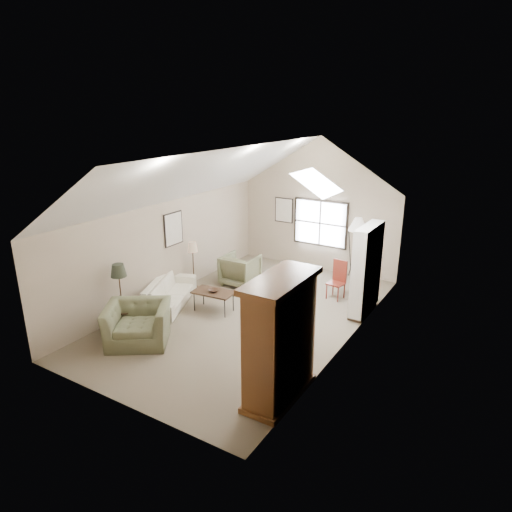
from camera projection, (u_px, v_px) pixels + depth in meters
The scene contains 18 objects.
room_shell at pixel (247, 183), 9.99m from camera, with size 5.01×8.01×4.00m.
window at pixel (320, 223), 13.71m from camera, with size 1.72×0.08×1.42m, color black.
skylight at pixel (318, 182), 10.08m from camera, with size 0.80×1.20×0.52m, color white, non-canonical shape.
wall_art at pixel (228, 220), 12.96m from camera, with size 1.97×3.71×0.88m.
armoire at pixel (280, 339), 7.64m from camera, with size 0.60×1.50×2.20m, color brown.
tv_alcove at pixel (367, 269), 10.78m from camera, with size 0.32×1.30×2.10m, color white.
media_console at pixel (363, 301), 11.06m from camera, with size 0.34×1.18×0.60m, color #382316.
tv_panel at pixel (365, 277), 10.87m from camera, with size 0.05×0.90×0.55m, color black.
sofa at pixel (169, 293), 11.52m from camera, with size 2.16×0.84×0.63m, color white.
armchair_near at pixel (138, 324), 9.66m from camera, with size 1.30×1.13×0.84m, color #6E724F.
armchair_far at pixel (240, 270), 12.80m from camera, with size 0.92×0.95×0.86m, color #626446.
coffee_table at pixel (214, 301), 11.18m from camera, with size 1.00×0.56×0.51m, color #321E14.
bowl at pixel (213, 290), 11.09m from camera, with size 0.24×0.24×0.06m, color #331C15.
side_table at pixel (124, 320), 10.19m from camera, with size 0.54×0.54×0.54m, color #312114.
side_chair at pixel (336, 280), 11.82m from camera, with size 0.40×0.40×1.02m, color maroon.
tripod_lamp at pixel (356, 248), 13.04m from camera, with size 0.54×0.54×1.86m, color silver, non-canonical shape.
dark_lamp at pixel (121, 294), 10.33m from camera, with size 0.36×0.36×1.51m, color black, non-canonical shape.
tan_lamp at pixel (193, 265), 12.46m from camera, with size 0.27×0.27×1.35m, color tan, non-canonical shape.
Camera 1 is at (5.37, -8.42, 4.84)m, focal length 32.00 mm.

